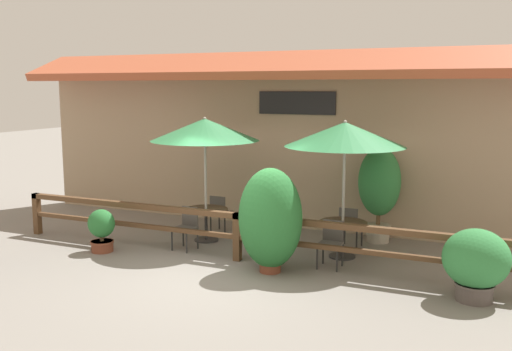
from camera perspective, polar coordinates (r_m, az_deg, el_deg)
name	(u,v)px	position (r m, az deg, el deg)	size (l,w,h in m)	color
ground_plane	(212,276)	(10.42, -4.41, -10.03)	(60.00, 60.00, 0.00)	gray
building_facade	(292,138)	(13.67, 3.64, 3.78)	(14.28, 1.49, 4.23)	tan
patio_railing	(237,226)	(11.12, -1.89, -5.06)	(10.40, 0.14, 0.95)	brown
patio_umbrella_near	(205,130)	(12.35, -5.14, 4.58)	(2.36, 2.36, 2.73)	#B7B2A8
dining_table_near	(206,215)	(12.63, -5.02, -3.96)	(0.97, 0.97, 0.72)	#4C3826
chair_near_streetside	(186,226)	(12.03, -6.97, -5.01)	(0.47, 0.47, 0.88)	#514C47
chair_near_wallside	(220,212)	(13.30, -3.58, -3.62)	(0.45, 0.45, 0.88)	#514C47
patio_umbrella_middle	(345,135)	(11.19, 8.88, 4.07)	(2.36, 2.36, 2.73)	#B7B2A8
dining_table_middle	(343,229)	(11.50, 8.66, -5.31)	(0.97, 0.97, 0.72)	#4C3826
chair_middle_streetside	(331,241)	(10.87, 7.52, -6.52)	(0.42, 0.42, 0.88)	#514C47
chair_middle_wallside	(350,225)	(12.18, 9.37, -4.89)	(0.44, 0.44, 0.88)	#514C47
potted_plant_entrance_palm	(102,229)	(12.19, -15.19, -5.16)	(0.57, 0.51, 0.89)	brown
potted_plant_broad_leaf	(476,262)	(9.73, 21.14, -8.07)	(1.05, 0.94, 1.17)	#564C47
potted_plant_corner_fern	(270,219)	(10.37, 1.44, -4.38)	(1.18, 1.06, 1.93)	brown
potted_plant_tall_tropical	(379,186)	(12.65, 12.23, -1.05)	(0.92, 0.83, 2.09)	#B7AD99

